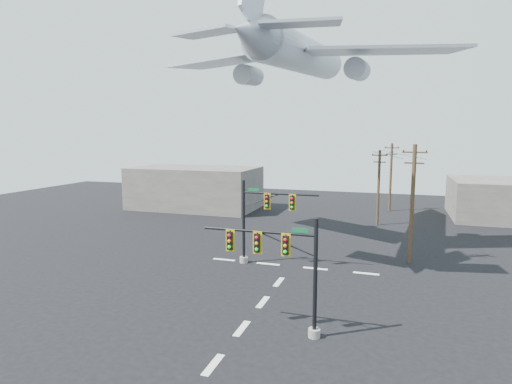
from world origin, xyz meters
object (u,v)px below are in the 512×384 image
(airliner, at_px, (302,55))
(utility_pole_a, at_px, (412,202))
(signal_mast_far, at_px, (259,220))
(signal_mast_near, at_px, (286,268))
(utility_pole_b, at_px, (379,186))
(utility_pole_c, at_px, (391,176))

(airliner, bearing_deg, utility_pole_a, -108.64)
(signal_mast_far, bearing_deg, airliner, 80.05)
(utility_pole_a, bearing_deg, airliner, 166.17)
(signal_mast_near, relative_size, signal_mast_far, 0.94)
(airliner, bearing_deg, utility_pole_b, -30.68)
(utility_pole_c, bearing_deg, airliner, -116.87)
(utility_pole_c, bearing_deg, signal_mast_far, -113.44)
(signal_mast_near, height_order, airliner, airliner)
(utility_pole_c, xyz_separation_m, airliner, (-8.49, -20.89, 13.35))
(signal_mast_near, xyz_separation_m, utility_pole_a, (6.87, 15.91, 1.54))
(signal_mast_near, height_order, utility_pole_a, utility_pole_a)
(signal_mast_near, bearing_deg, utility_pole_a, 66.65)
(signal_mast_near, relative_size, utility_pole_c, 0.70)
(utility_pole_b, distance_m, utility_pole_c, 10.44)
(utility_pole_b, distance_m, airliner, 18.71)
(utility_pole_b, height_order, airliner, airliner)
(signal_mast_near, distance_m, utility_pole_c, 41.45)
(utility_pole_c, bearing_deg, utility_pole_a, -90.22)
(utility_pole_a, relative_size, utility_pole_c, 1.05)
(utility_pole_b, xyz_separation_m, airliner, (-7.24, -10.53, 13.66))
(utility_pole_b, xyz_separation_m, utility_pole_c, (1.25, 10.36, 0.32))
(signal_mast_far, distance_m, utility_pole_a, 12.90)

